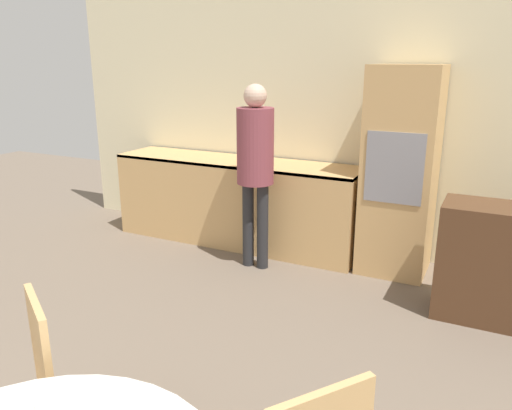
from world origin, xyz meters
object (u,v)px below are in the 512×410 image
object	(u,v)px
chair_far_left	(24,397)
person_standing	(255,157)
sideboard	(507,266)
oven_unit	(400,172)

from	to	relation	value
chair_far_left	person_standing	bearing A→B (deg)	127.91
sideboard	person_standing	world-z (taller)	person_standing
oven_unit	person_standing	world-z (taller)	oven_unit
sideboard	chair_far_left	bearing A→B (deg)	-124.08
oven_unit	chair_far_left	distance (m)	3.42
person_standing	chair_far_left	bearing A→B (deg)	-83.95
chair_far_left	person_standing	world-z (taller)	person_standing
oven_unit	chair_far_left	size ratio (longest dim) A/B	1.95
oven_unit	person_standing	bearing A→B (deg)	-156.50
oven_unit	person_standing	distance (m)	1.29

